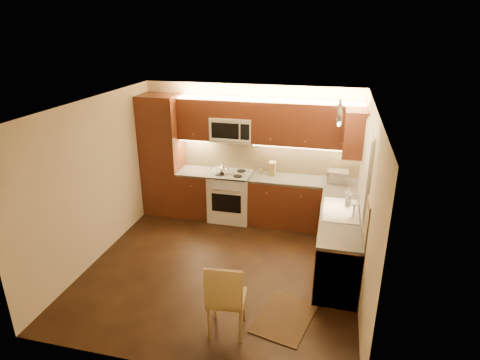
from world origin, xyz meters
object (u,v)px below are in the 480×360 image
(kettle, at_px, (224,168))
(dining_chair, at_px, (227,296))
(stove, at_px, (231,196))
(knife_block, at_px, (272,168))
(microwave, at_px, (232,129))
(sink, at_px, (341,206))
(soap_bottle, at_px, (349,195))
(toaster_oven, at_px, (338,176))

(kettle, distance_m, dining_chair, 3.06)
(stove, bearing_deg, knife_block, 11.51)
(microwave, height_order, knife_block, microwave)
(stove, height_order, sink, sink)
(microwave, height_order, soap_bottle, microwave)
(sink, bearing_deg, microwave, 147.79)
(toaster_oven, height_order, knife_block, knife_block)
(sink, bearing_deg, toaster_oven, 93.67)
(knife_block, bearing_deg, toaster_oven, -3.51)
(toaster_oven, distance_m, soap_bottle, 0.81)
(stove, relative_size, sink, 1.07)
(stove, xyz_separation_m, toaster_oven, (1.92, 0.05, 0.55))
(knife_block, height_order, soap_bottle, knife_block)
(sink, bearing_deg, knife_block, 134.34)
(sink, height_order, dining_chair, sink)
(sink, xyz_separation_m, toaster_oven, (-0.08, 1.18, 0.03))
(sink, bearing_deg, stove, 150.64)
(stove, relative_size, dining_chair, 0.93)
(stove, bearing_deg, toaster_oven, 1.55)
(stove, height_order, dining_chair, dining_chair)
(stove, distance_m, sink, 2.35)
(toaster_oven, xyz_separation_m, soap_bottle, (0.18, -0.79, -0.00))
(kettle, relative_size, soap_bottle, 1.01)
(sink, distance_m, knife_block, 1.79)
(toaster_oven, relative_size, dining_chair, 0.36)
(stove, height_order, kettle, kettle)
(microwave, height_order, sink, microwave)
(sink, xyz_separation_m, knife_block, (-1.25, 1.28, 0.05))
(soap_bottle, bearing_deg, stove, 152.81)
(knife_block, bearing_deg, sink, -44.26)
(dining_chair, bearing_deg, toaster_oven, 63.00)
(sink, height_order, kettle, kettle)
(knife_block, bearing_deg, kettle, -164.86)
(microwave, relative_size, kettle, 3.73)
(kettle, height_order, toaster_oven, kettle)
(dining_chair, bearing_deg, microwave, 97.95)
(kettle, xyz_separation_m, soap_bottle, (2.22, -0.68, -0.02))
(knife_block, bearing_deg, microwave, -177.23)
(microwave, distance_m, soap_bottle, 2.39)
(kettle, bearing_deg, dining_chair, -98.01)
(kettle, bearing_deg, sink, -51.05)
(kettle, bearing_deg, knife_block, -10.61)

